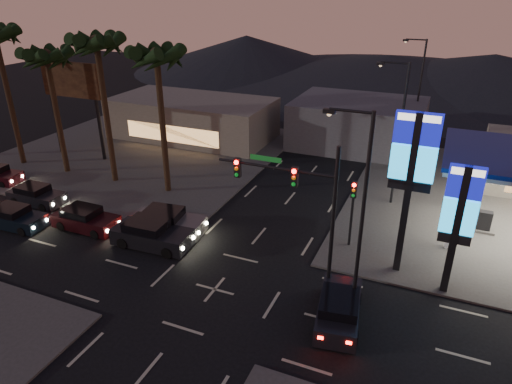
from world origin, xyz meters
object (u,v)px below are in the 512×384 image
at_px(pylon_sign_tall, 412,163).
at_px(suv_station, 339,309).
at_px(car_lane_b_front, 167,222).
at_px(traffic_signal_mast, 299,196).
at_px(car_lane_a_rear, 14,218).
at_px(car_lane_b_mid, 36,195).
at_px(car_lane_a_mid, 85,219).
at_px(car_lane_a_front, 151,234).
at_px(pylon_sign_short, 460,212).

bearing_deg(pylon_sign_tall, suv_station, -110.44).
bearing_deg(car_lane_b_front, traffic_signal_mast, -13.39).
xyz_separation_m(pylon_sign_tall, traffic_signal_mast, (-4.74, -3.51, -1.17)).
xyz_separation_m(car_lane_b_front, suv_station, (12.09, -4.05, -0.03)).
bearing_deg(suv_station, car_lane_b_front, 161.49).
bearing_deg(car_lane_a_rear, car_lane_b_mid, 113.77).
height_order(car_lane_a_mid, car_lane_b_mid, car_lane_a_mid).
height_order(traffic_signal_mast, car_lane_a_mid, traffic_signal_mast).
bearing_deg(suv_station, traffic_signal_mast, 146.46).
relative_size(car_lane_a_front, car_lane_b_front, 1.02).
height_order(pylon_sign_short, car_lane_b_mid, pylon_sign_short).
distance_m(pylon_sign_short, car_lane_a_mid, 22.17).
distance_m(car_lane_a_mid, car_lane_b_front, 5.41).
bearing_deg(suv_station, car_lane_a_mid, 172.24).
distance_m(traffic_signal_mast, suv_station, 5.61).
distance_m(car_lane_a_rear, suv_station, 21.74).
distance_m(pylon_sign_short, car_lane_a_rear, 26.76).
xyz_separation_m(car_lane_a_rear, car_lane_b_front, (9.63, 3.31, 0.08)).
relative_size(car_lane_a_mid, car_lane_a_rear, 1.03).
bearing_deg(pylon_sign_short, pylon_sign_tall, 158.20).
relative_size(car_lane_a_mid, car_lane_b_mid, 1.04).
relative_size(car_lane_a_front, car_lane_a_mid, 1.13).
height_order(car_lane_a_front, car_lane_b_mid, car_lane_a_front).
bearing_deg(car_lane_b_mid, car_lane_a_front, -8.06).
height_order(pylon_sign_tall, car_lane_a_rear, pylon_sign_tall).
distance_m(car_lane_a_front, car_lane_b_mid, 11.12).
bearing_deg(pylon_sign_short, car_lane_a_mid, -174.77).
xyz_separation_m(car_lane_b_front, car_lane_b_mid, (-11.00, -0.20, -0.08)).
bearing_deg(pylon_sign_tall, car_lane_a_rear, -169.04).
height_order(pylon_sign_tall, pylon_sign_short, pylon_sign_tall).
distance_m(car_lane_a_rear, car_lane_b_front, 10.18).
bearing_deg(suv_station, car_lane_a_front, 169.29).
relative_size(car_lane_b_front, car_lane_b_mid, 1.15).
bearing_deg(car_lane_b_mid, pylon_sign_short, 1.02).
relative_size(car_lane_a_rear, car_lane_b_front, 0.88).
height_order(traffic_signal_mast, car_lane_b_mid, traffic_signal_mast).
bearing_deg(car_lane_a_rear, suv_station, -1.96).
distance_m(pylon_sign_tall, car_lane_b_mid, 25.78).
distance_m(car_lane_a_mid, car_lane_b_mid, 6.05).
bearing_deg(car_lane_a_front, car_lane_b_mid, 171.94).
bearing_deg(car_lane_b_mid, pylon_sign_tall, 3.41).
height_order(pylon_sign_short, suv_station, pylon_sign_short).
relative_size(car_lane_a_mid, car_lane_b_front, 0.90).
bearing_deg(car_lane_b_front, car_lane_a_front, -89.70).
bearing_deg(traffic_signal_mast, suv_station, -33.54).
xyz_separation_m(traffic_signal_mast, car_lane_a_rear, (-18.97, -1.08, -4.58)).
bearing_deg(suv_station, pylon_sign_short, 44.02).
relative_size(pylon_sign_tall, car_lane_a_rear, 2.08).
bearing_deg(car_lane_a_front, traffic_signal_mast, -2.82).
distance_m(car_lane_b_mid, suv_station, 23.41).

